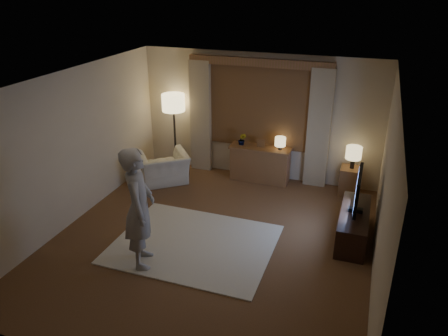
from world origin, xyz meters
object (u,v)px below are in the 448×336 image
at_px(sideboard, 260,165).
at_px(side_table, 350,181).
at_px(armchair, 164,168).
at_px(tv_stand, 353,225).
at_px(person, 139,208).

xyz_separation_m(sideboard, side_table, (1.84, -0.05, -0.07)).
distance_m(armchair, tv_stand, 3.99).
bearing_deg(tv_stand, side_table, 96.51).
bearing_deg(person, sideboard, -38.58).
bearing_deg(sideboard, side_table, -1.56).
distance_m(side_table, person, 4.36).
bearing_deg(armchair, person, 71.31).
bearing_deg(sideboard, person, -104.51).
bearing_deg(tv_stand, sideboard, 140.49).
bearing_deg(person, armchair, -3.73).
bearing_deg(tv_stand, armchair, 166.77).
relative_size(sideboard, tv_stand, 0.86).
height_order(tv_stand, person, person).
height_order(side_table, tv_stand, side_table).
xyz_separation_m(armchair, side_table, (3.70, 0.70, -0.03)).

